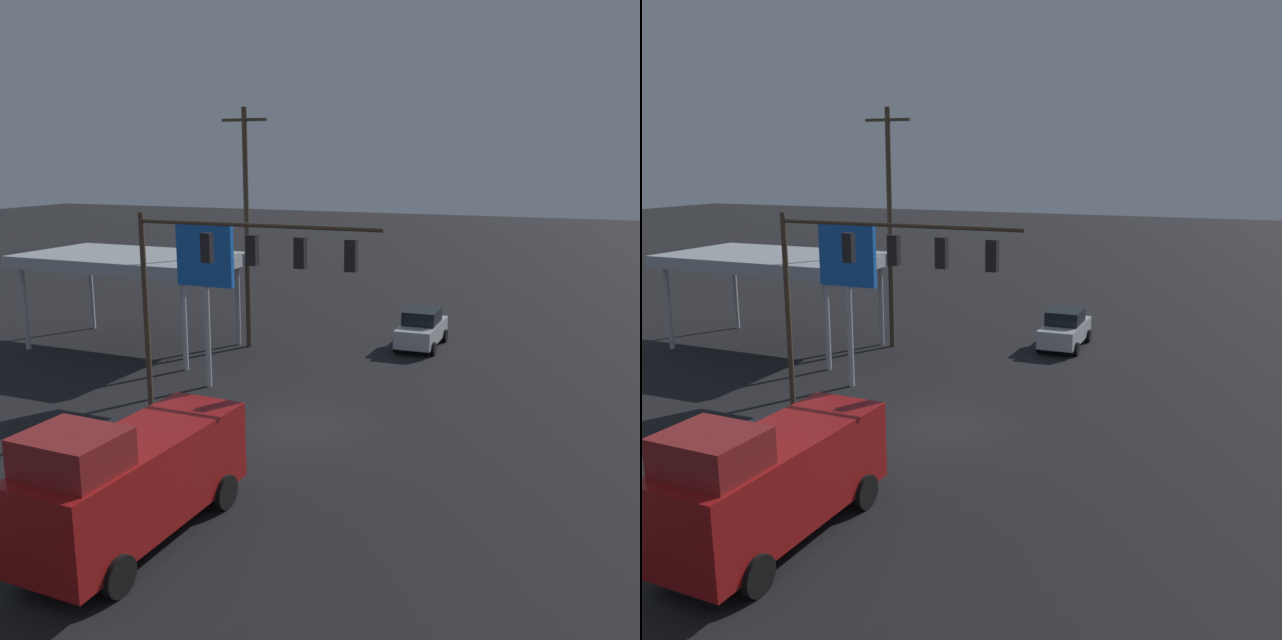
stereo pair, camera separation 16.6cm
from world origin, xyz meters
The scene contains 8 objects.
ground_plane centered at (0.00, 0.00, 0.00)m, with size 200.00×200.00×0.00m, color black.
traffic_signal_assembly centered at (1.78, 1.47, 5.81)m, with size 8.94×0.43×7.59m.
utility_pole centered at (6.92, -9.12, 6.20)m, with size 2.40×0.26×11.82m.
gas_station_canopy centered at (12.27, -6.79, 4.41)m, with size 10.57×6.15×4.77m.
price_sign centered at (5.35, -2.66, 5.19)m, with size 2.56×0.27×6.92m.
delivery_truck centered at (0.48, 8.85, 1.69)m, with size 2.69×6.85×3.58m.
sedan_waiting centered at (-1.23, -12.47, 0.95)m, with size 2.16×4.45×1.93m.
fire_hydrant centered at (5.87, 4.25, 0.44)m, with size 0.24×0.24×0.88m.
Camera 2 is at (-10.24, 22.00, 9.40)m, focal length 40.00 mm.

